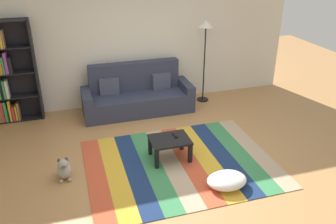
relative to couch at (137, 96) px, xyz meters
name	(u,v)px	position (x,y,z in m)	size (l,w,h in m)	color
ground_plane	(175,159)	(0.19, -2.02, -0.34)	(14.00, 14.00, 0.00)	#B27F4C
back_wall	(139,41)	(0.19, 0.53, 1.01)	(6.80, 0.10, 2.70)	silver
rug	(180,163)	(0.22, -2.17, -0.33)	(2.99, 2.31, 0.01)	#C64C2D
couch	(137,96)	(0.00, 0.00, 0.00)	(2.26, 0.80, 1.00)	#2D3347
bookshelf	(6,75)	(-2.46, 0.28, 0.63)	(0.90, 0.28, 1.99)	black
coffee_table	(170,143)	(0.10, -1.98, -0.03)	(0.64, 0.50, 0.36)	black
pouf	(227,180)	(0.68, -2.93, -0.23)	(0.60, 0.46, 0.19)	white
dog	(64,169)	(-1.57, -2.03, -0.18)	(0.22, 0.35, 0.40)	#9E998E
standing_lamp	(206,35)	(1.53, 0.11, 1.16)	(0.32, 0.32, 1.79)	black
tv_remote	(175,135)	(0.21, -1.92, 0.05)	(0.04, 0.15, 0.02)	black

